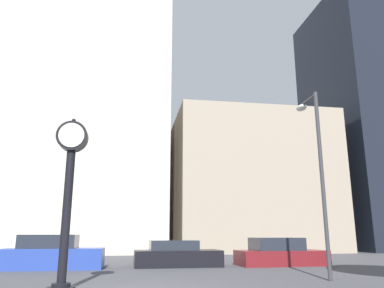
% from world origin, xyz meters
% --- Properties ---
extents(building_tall_tower, '(14.42, 12.00, 32.61)m').
position_xyz_m(building_tall_tower, '(-4.77, 24.00, 16.31)').
color(building_tall_tower, beige).
rests_on(building_tall_tower, ground_plane).
extents(building_storefront_row, '(14.02, 12.00, 12.14)m').
position_xyz_m(building_storefront_row, '(10.43, 24.00, 6.07)').
color(building_storefront_row, gray).
rests_on(building_storefront_row, ground_plane).
extents(building_glass_modern, '(8.71, 12.00, 26.08)m').
position_xyz_m(building_glass_modern, '(23.39, 24.00, 13.04)').
color(building_glass_modern, black).
rests_on(building_glass_modern, ground_plane).
extents(street_clock, '(0.89, 0.75, 4.90)m').
position_xyz_m(street_clock, '(-2.19, 0.84, 2.96)').
color(street_clock, black).
rests_on(street_clock, ground_plane).
extents(car_blue, '(4.39, 1.77, 1.48)m').
position_xyz_m(car_blue, '(-3.80, 7.71, 0.63)').
color(car_blue, '#28429E').
rests_on(car_blue, ground_plane).
extents(car_black, '(4.15, 2.00, 1.21)m').
position_xyz_m(car_black, '(1.84, 8.20, 0.52)').
color(car_black, black).
rests_on(car_black, ground_plane).
extents(car_maroon, '(4.41, 2.10, 1.33)m').
position_xyz_m(car_maroon, '(6.96, 7.99, 0.55)').
color(car_maroon, maroon).
rests_on(car_maroon, ground_plane).
extents(street_lamp_right, '(0.36, 1.57, 6.65)m').
position_xyz_m(street_lamp_right, '(6.23, 2.21, 4.39)').
color(street_lamp_right, '#38383D').
rests_on(street_lamp_right, ground_plane).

